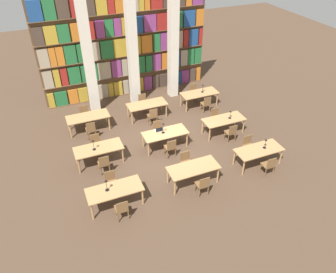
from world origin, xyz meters
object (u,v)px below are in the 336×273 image
object	(u,v)px
reading_table_0	(115,191)
chair_13	(85,114)
chair_2	(203,185)
chair_14	(153,115)
reading_table_1	(193,169)
reading_table_8	(199,94)
desk_lamp_3	(163,126)
chair_3	(186,161)
desk_lamp_5	(203,87)
chair_17	(194,91)
desk_lamp_1	(266,142)
desk_lamp_2	(93,143)
reading_table_7	(147,105)
chair_0	(122,209)
chair_12	(91,129)
chair_6	(104,163)
reading_table_3	(99,150)
reading_table_5	(224,121)
chair_10	(231,132)
reading_table_4	(165,134)
chair_5	(248,145)
chair_1	(111,182)
desk_lamp_4	(230,113)
pillar_center	(132,48)
chair_8	(170,147)
chair_15	(143,102)
chair_9	(158,130)
chair_16	(206,103)
reading_table_6	(88,118)
desk_lamp_0	(106,183)
chair_7	(96,143)
pillar_right	(173,42)
reading_table_2	(259,151)
laptop	(159,130)
chair_11	(215,117)
pillar_left	(88,54)

from	to	relation	value
reading_table_0	chair_13	xyz separation A→B (m)	(0.05, 5.81, -0.19)
chair_2	chair_14	bearing A→B (deg)	90.22
reading_table_1	reading_table_8	world-z (taller)	same
desk_lamp_3	chair_3	bearing A→B (deg)	-82.60
desk_lamp_3	reading_table_8	world-z (taller)	desk_lamp_3
desk_lamp_5	reading_table_1	bearing A→B (deg)	-120.63
chair_17	desk_lamp_1	bearing A→B (deg)	92.22
chair_14	desk_lamp_2	bearing A→B (deg)	-148.59
reading_table_0	chair_3	distance (m)	3.14
reading_table_7	reading_table_0	bearing A→B (deg)	-120.32
chair_0	chair_12	bearing A→B (deg)	89.81
chair_6	desk_lamp_5	bearing A→B (deg)	29.10
reading_table_3	reading_table_5	world-z (taller)	same
desk_lamp_3	chair_10	distance (m)	3.10
reading_table_1	reading_table_4	distance (m)	2.51
desk_lamp_1	desk_lamp_3	xyz separation A→B (m)	(-3.36, 2.55, 0.05)
chair_3	chair_17	size ratio (longest dim) A/B	1.00
chair_0	chair_12	distance (m)	5.10
desk_lamp_2	chair_5	bearing A→B (deg)	-16.54
reading_table_0	chair_3	size ratio (longest dim) A/B	2.18
chair_1	chair_17	distance (m)	7.87
reading_table_0	desk_lamp_4	xyz separation A→B (m)	(6.07, 2.44, 0.36)
chair_2	reading_table_4	xyz separation A→B (m)	(-0.16, 3.22, 0.19)
chair_1	pillar_center	bearing A→B (deg)	-115.31
chair_8	reading_table_8	size ratio (longest dim) A/B	0.46
desk_lamp_2	chair_13	size ratio (longest dim) A/B	0.55
desk_lamp_2	chair_15	bearing A→B (deg)	46.45
chair_9	reading_table_8	xyz separation A→B (m)	(3.07, 1.98, 0.19)
chair_16	desk_lamp_4	bearing A→B (deg)	-86.73
chair_10	reading_table_6	distance (m)	6.59
chair_1	desk_lamp_0	distance (m)	0.93
chair_2	chair_7	size ratio (longest dim) A/B	1.00
pillar_right	chair_10	bearing A→B (deg)	-82.81
reading_table_2	chair_10	xyz separation A→B (m)	(-0.15, 1.80, -0.19)
chair_10	desk_lamp_5	size ratio (longest dim) A/B	2.01
chair_5	chair_14	xyz separation A→B (m)	(-2.89, 3.76, 0.00)
desk_lamp_1	desk_lamp_4	world-z (taller)	desk_lamp_1
reading_table_0	desk_lamp_2	bearing A→B (deg)	93.72
desk_lamp_1	chair_8	bearing A→B (deg)	151.32
pillar_right	chair_12	world-z (taller)	pillar_right
chair_0	desk_lamp_2	bearing A→B (deg)	93.53
laptop	reading_table_7	size ratio (longest dim) A/B	0.16
desk_lamp_3	reading_table_8	xyz separation A→B (m)	(3.10, 2.67, -0.43)
reading_table_0	chair_11	size ratio (longest dim) A/B	2.18
pillar_right	desk_lamp_2	size ratio (longest dim) A/B	12.35
pillar_center	reading_table_2	distance (m)	7.86
pillar_left	reading_table_5	xyz separation A→B (m)	(5.03, -4.38, -2.33)
laptop	pillar_left	bearing A→B (deg)	-64.95
reading_table_5	chair_13	size ratio (longest dim) A/B	2.18
chair_12	reading_table_5	bearing A→B (deg)	-18.51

